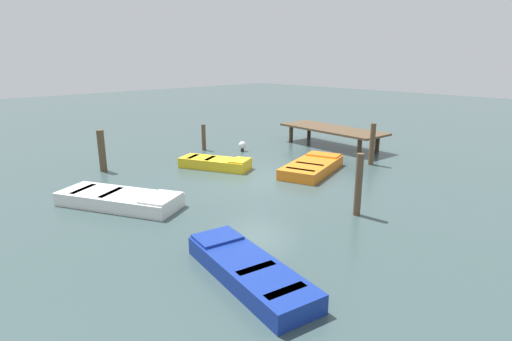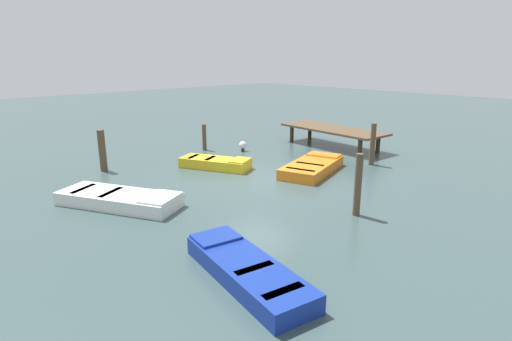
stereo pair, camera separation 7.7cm
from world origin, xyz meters
name	(u,v)px [view 1 (the left image)]	position (x,y,z in m)	size (l,w,h in m)	color
ground_plane	(256,180)	(0.00, 0.00, 0.00)	(80.00, 80.00, 0.00)	#384C4C
dock_segment	(332,130)	(-1.48, 6.69, 0.85)	(5.62, 2.36, 0.95)	brown
rowboat_blue	(248,270)	(4.96, -4.97, 0.22)	(3.65, 1.73, 0.46)	navy
rowboat_yellow	(215,163)	(-2.32, -0.07, 0.22)	(3.04, 2.15, 0.46)	gold
rowboat_white	(120,199)	(-0.89, -4.89, 0.22)	(4.00, 2.93, 0.46)	silver
rowboat_orange	(312,167)	(0.77, 2.33, 0.22)	(2.41, 3.65, 0.46)	orange
mooring_piling_near_left	(372,144)	(1.77, 5.02, 0.88)	(0.22, 0.22, 1.75)	brown
mooring_piling_mid_right	(358,185)	(4.52, -0.31, 0.91)	(0.20, 0.20, 1.82)	brown
mooring_piling_center	(102,151)	(-5.07, -3.56, 0.82)	(0.28, 0.28, 1.65)	brown
mooring_piling_far_right	(204,137)	(-5.34, 1.61, 0.63)	(0.20, 0.20, 1.26)	brown
marker_buoy	(242,145)	(-3.85, 2.78, 0.29)	(0.36, 0.36, 0.48)	#262626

